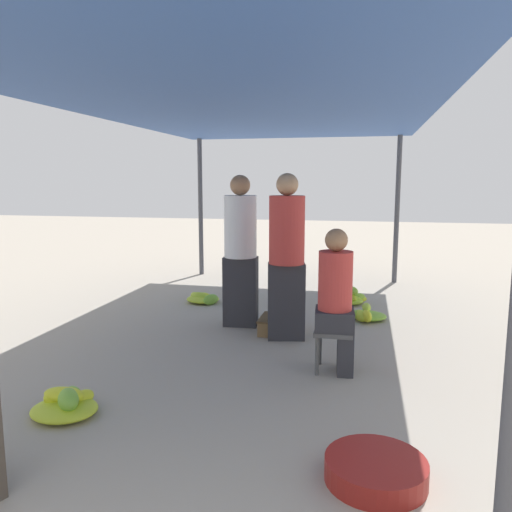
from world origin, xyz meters
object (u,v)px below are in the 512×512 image
at_px(vendor_seated, 337,299).
at_px(banana_pile_right_0, 366,315).
at_px(basin_black, 376,470).
at_px(banana_pile_right_1, 351,297).
at_px(stool, 334,337).
at_px(shopper_walking_far, 287,255).
at_px(banana_pile_left_0, 67,403).
at_px(banana_pile_left_1, 203,298).
at_px(crate_near, 281,325).
at_px(shopper_walking_mid, 240,249).

bearing_deg(vendor_seated, banana_pile_right_0, 81.24).
height_order(vendor_seated, basin_black, vendor_seated).
bearing_deg(banana_pile_right_1, stool, -91.69).
xyz_separation_m(stool, shopper_walking_far, (-0.56, 0.83, 0.61)).
distance_m(basin_black, banana_pile_left_0, 2.23).
bearing_deg(stool, banana_pile_right_0, 80.64).
bearing_deg(banana_pile_left_1, crate_near, -41.23).
bearing_deg(banana_pile_left_0, vendor_seated, 34.06).
relative_size(vendor_seated, basin_black, 2.22).
bearing_deg(shopper_walking_mid, crate_near, -19.68).
xyz_separation_m(basin_black, banana_pile_right_0, (-0.06, 3.37, 0.01)).
bearing_deg(banana_pile_left_1, vendor_seated, -47.59).
bearing_deg(banana_pile_right_1, basin_black, -86.29).
distance_m(banana_pile_left_1, shopper_walking_far, 2.11).
distance_m(banana_pile_left_1, banana_pile_right_0, 2.29).
bearing_deg(shopper_walking_far, banana_pile_left_1, 136.26).
bearing_deg(stool, crate_near, 122.68).
xyz_separation_m(stool, banana_pile_right_0, (0.28, 1.73, -0.24)).
relative_size(crate_near, shopper_walking_mid, 0.26).
bearing_deg(banana_pile_right_1, crate_near, -115.87).
bearing_deg(shopper_walking_mid, banana_pile_left_0, -105.66).
bearing_deg(banana_pile_left_1, banana_pile_right_0, -11.01).
distance_m(banana_pile_right_1, shopper_walking_mid, 1.99).
relative_size(banana_pile_left_0, banana_pile_left_1, 0.97).
relative_size(stool, shopper_walking_mid, 0.22).
bearing_deg(shopper_walking_far, banana_pile_right_0, 46.62).
bearing_deg(shopper_walking_far, banana_pile_left_0, -121.65).
xyz_separation_m(banana_pile_left_0, crate_near, (1.20, 2.29, 0.01)).
bearing_deg(banana_pile_left_1, shopper_walking_far, -43.74).
bearing_deg(banana_pile_right_0, shopper_walking_far, -133.38).
bearing_deg(basin_black, banana_pile_left_0, 170.52).
height_order(banana_pile_left_0, banana_pile_right_0, banana_pile_left_0).
bearing_deg(basin_black, shopper_walking_far, 110.23).
distance_m(banana_pile_left_0, banana_pile_left_1, 3.44).
xyz_separation_m(basin_black, crate_near, (-1.00, 2.66, 0.02)).
bearing_deg(banana_pile_left_0, shopper_walking_mid, 74.34).
bearing_deg(banana_pile_right_0, crate_near, -143.04).
xyz_separation_m(stool, banana_pile_left_0, (-1.86, -1.27, -0.23)).
distance_m(vendor_seated, banana_pile_right_0, 1.85).
height_order(banana_pile_left_1, crate_near, crate_near).
height_order(banana_pile_left_0, shopper_walking_mid, shopper_walking_mid).
relative_size(banana_pile_left_1, shopper_walking_mid, 0.31).
xyz_separation_m(crate_near, shopper_walking_mid, (-0.51, 0.18, 0.83)).
height_order(stool, basin_black, stool).
xyz_separation_m(stool, banana_pile_right_1, (0.07, 2.52, -0.22)).
distance_m(banana_pile_left_0, banana_pile_right_1, 4.26).
distance_m(banana_pile_left_1, crate_near, 1.74).
relative_size(stool, banana_pile_right_0, 0.79).
bearing_deg(crate_near, banana_pile_right_1, 64.13).
distance_m(banana_pile_left_1, shopper_walking_mid, 1.51).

